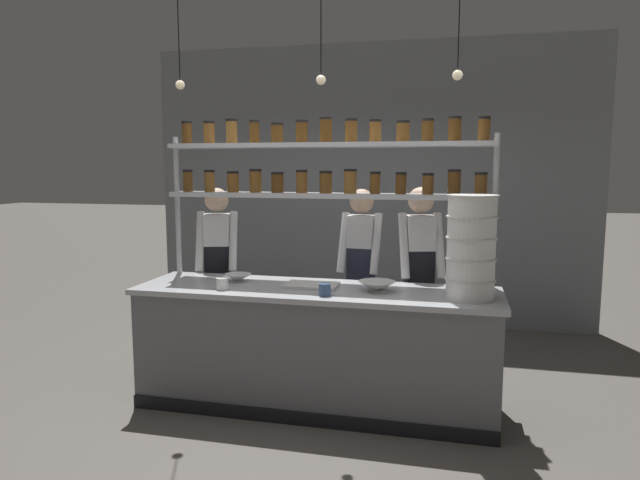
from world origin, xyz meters
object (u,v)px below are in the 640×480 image
object	(u,v)px
chef_left	(218,267)
prep_bowl_near_left	(377,287)
container_stack	(471,247)
serving_cup_front	(222,284)
chef_center	(361,269)
chef_right	(419,273)
spice_shelf_unit	(326,173)
serving_cup_by_board	(325,290)
cutting_board	(311,285)
prep_bowl_center_front	(238,278)

from	to	relation	value
chef_left	prep_bowl_near_left	size ratio (longest dim) A/B	5.99
container_stack	serving_cup_front	xyz separation A→B (m)	(-1.78, -0.12, -0.32)
chef_center	chef_right	distance (m)	0.54
chef_center	container_stack	world-z (taller)	container_stack
spice_shelf_unit	serving_cup_front	xyz separation A→B (m)	(-0.67, -0.54, -0.82)
spice_shelf_unit	chef_left	bearing A→B (deg)	166.84
spice_shelf_unit	chef_center	xyz separation A→B (m)	(0.21, 0.43, -0.84)
container_stack	serving_cup_by_board	world-z (taller)	container_stack
container_stack	cutting_board	xyz separation A→B (m)	(-1.16, 0.12, -0.35)
chef_left	cutting_board	world-z (taller)	chef_left
spice_shelf_unit	chef_left	size ratio (longest dim) A/B	1.60
chef_center	cutting_board	world-z (taller)	chef_center
chef_left	serving_cup_by_board	size ratio (longest dim) A/B	18.67
spice_shelf_unit	chef_left	distance (m)	1.36
cutting_board	serving_cup_by_board	xyz separation A→B (m)	(0.16, -0.26, 0.03)
chef_right	chef_center	bearing A→B (deg)	145.58
chef_center	prep_bowl_near_left	bearing A→B (deg)	-67.83
chef_right	serving_cup_front	xyz separation A→B (m)	(-1.40, -0.80, 0.01)
spice_shelf_unit	container_stack	size ratio (longest dim) A/B	3.64
chef_left	prep_bowl_near_left	distance (m)	1.61
cutting_board	prep_bowl_center_front	size ratio (longest dim) A/B	1.83
serving_cup_front	chef_left	bearing A→B (deg)	115.56
container_stack	prep_bowl_center_front	size ratio (longest dim) A/B	3.30
chef_left	prep_bowl_near_left	xyz separation A→B (m)	(1.50, -0.58, 0.01)
chef_center	container_stack	size ratio (longest dim) A/B	2.27
chef_left	chef_right	world-z (taller)	chef_right
spice_shelf_unit	chef_right	world-z (taller)	spice_shelf_unit
chef_center	serving_cup_front	size ratio (longest dim) A/B	18.51
chef_center	serving_cup_by_board	bearing A→B (deg)	-91.01
spice_shelf_unit	prep_bowl_near_left	distance (m)	1.00
cutting_board	serving_cup_by_board	size ratio (longest dim) A/B	4.55
spice_shelf_unit	serving_cup_by_board	xyz separation A→B (m)	(0.12, -0.56, -0.82)
spice_shelf_unit	cutting_board	world-z (taller)	spice_shelf_unit
spice_shelf_unit	chef_right	distance (m)	1.13
chef_right	prep_bowl_near_left	size ratio (longest dim) A/B	6.07
chef_center	chef_right	bearing A→B (deg)	-13.49
serving_cup_by_board	container_stack	bearing A→B (deg)	8.26
serving_cup_by_board	prep_bowl_center_front	bearing A→B (deg)	157.11
chef_left	container_stack	world-z (taller)	chef_left
prep_bowl_near_left	chef_center	bearing A→B (deg)	107.63
container_stack	prep_bowl_center_front	distance (m)	1.82
cutting_board	prep_bowl_near_left	size ratio (longest dim) A/B	1.46
chef_left	chef_center	bearing A→B (deg)	-6.88
spice_shelf_unit	chef_center	world-z (taller)	spice_shelf_unit
chef_right	chef_left	bearing A→B (deg)	164.36
chef_right	spice_shelf_unit	bearing A→B (deg)	-176.31
chef_center	prep_bowl_center_front	size ratio (longest dim) A/B	7.51
cutting_board	prep_bowl_near_left	xyz separation A→B (m)	(0.51, -0.04, 0.02)
chef_left	prep_bowl_near_left	world-z (taller)	chef_left
serving_cup_by_board	chef_center	bearing A→B (deg)	84.45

